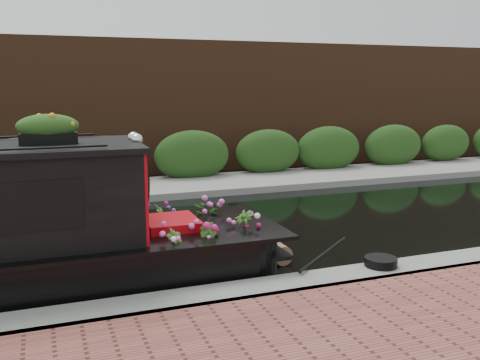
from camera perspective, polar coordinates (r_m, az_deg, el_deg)
name	(u,v)px	position (r m, az deg, el deg)	size (l,w,h in m)	color
ground	(147,240)	(9.61, -9.86, -6.32)	(80.00, 80.00, 0.00)	black
near_bank_coping	(201,315)	(6.59, -4.18, -14.15)	(40.00, 0.60, 0.50)	gray
far_bank_path	(115,194)	(13.64, -13.23, -1.49)	(40.00, 2.40, 0.34)	gray
far_hedge	(110,188)	(14.52, -13.71, -0.80)	(40.00, 1.10, 2.80)	#204216
far_brick_wall	(101,175)	(16.57, -14.62, 0.52)	(40.00, 1.00, 8.00)	#4C2D1A
rope_fender	(280,254)	(8.28, 4.26, -7.83)	(0.30, 0.30, 0.31)	#886348
coiled_mooring_rope	(381,262)	(7.66, 14.79, -8.43)	(0.45, 0.45, 0.12)	black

